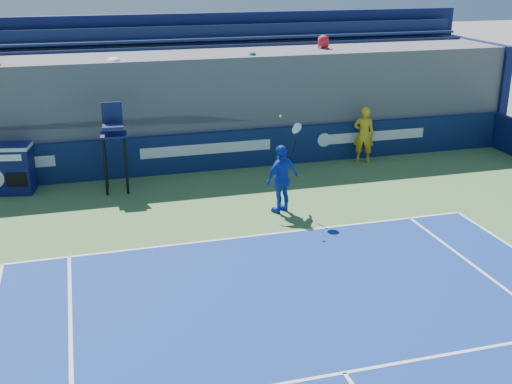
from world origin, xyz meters
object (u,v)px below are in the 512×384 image
object	(u,v)px
match_clock	(8,167)
tennis_player	(282,179)
umpire_chair	(114,138)
ball_person	(364,135)

from	to	relation	value
match_clock	tennis_player	bearing A→B (deg)	-26.61
umpire_chair	tennis_player	distance (m)	4.84
ball_person	tennis_player	bearing A→B (deg)	65.98
ball_person	match_clock	xyz separation A→B (m)	(-10.62, -0.01, -0.16)
match_clock	umpire_chair	distance (m)	3.05
match_clock	tennis_player	world-z (taller)	tennis_player
umpire_chair	match_clock	bearing A→B (deg)	167.37
match_clock	umpire_chair	xyz separation A→B (m)	(2.87, -0.64, 0.79)
ball_person	match_clock	bearing A→B (deg)	24.23
ball_person	tennis_player	world-z (taller)	tennis_player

